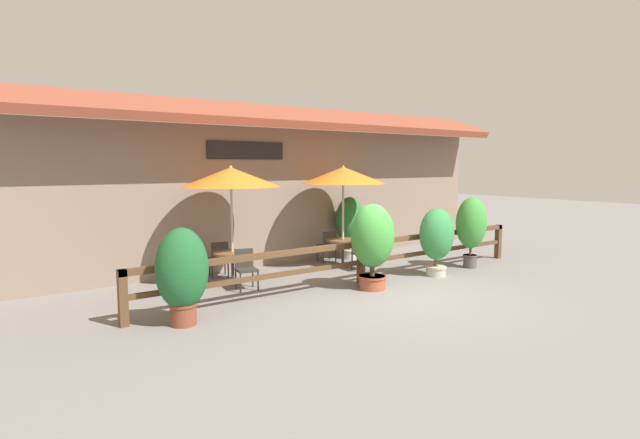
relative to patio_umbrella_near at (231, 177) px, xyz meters
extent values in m
plane|color=slate|center=(2.31, -2.78, -2.37)|extent=(60.00, 60.00, 0.00)
cube|color=gray|center=(2.31, 1.42, -0.57)|extent=(14.00, 0.40, 3.60)
cube|color=brown|center=(2.31, 0.87, 1.50)|extent=(14.28, 1.48, 0.70)
cube|color=black|center=(1.02, 1.19, 0.63)|extent=(2.11, 0.04, 0.44)
cube|color=brown|center=(2.31, -1.73, -1.48)|extent=(10.40, 0.14, 0.11)
cube|color=brown|center=(2.31, -1.73, -1.90)|extent=(10.40, 0.10, 0.09)
cube|color=brown|center=(-2.82, -1.73, -1.90)|extent=(0.14, 0.14, 0.95)
cube|color=brown|center=(2.31, -1.73, -1.90)|extent=(0.14, 0.14, 0.95)
cube|color=brown|center=(7.44, -1.73, -1.90)|extent=(0.14, 0.14, 0.95)
cylinder|color=#B7B2A8|center=(0.00, 0.00, -1.26)|extent=(0.06, 0.06, 2.23)
cone|color=orange|center=(0.00, 0.00, 0.00)|extent=(2.18, 2.18, 0.43)
sphere|color=#B2ADA3|center=(0.00, 0.00, 0.22)|extent=(0.07, 0.07, 0.07)
cylinder|color=brown|center=(0.00, 0.00, -1.70)|extent=(0.86, 0.86, 0.05)
cylinder|color=#333333|center=(0.00, 0.00, -2.05)|extent=(0.07, 0.07, 0.65)
cylinder|color=#333333|center=(0.00, 0.00, -2.36)|extent=(0.48, 0.48, 0.03)
cube|color=#332D28|center=(-0.04, -0.75, -1.94)|extent=(0.50, 0.50, 0.05)
cube|color=#332D28|center=(-0.01, -0.57, -1.72)|extent=(0.40, 0.12, 0.40)
cylinder|color=#2D2D2D|center=(-0.27, -0.90, -2.17)|extent=(0.04, 0.04, 0.41)
cylinder|color=#2D2D2D|center=(0.10, -0.98, -2.17)|extent=(0.04, 0.04, 0.41)
cylinder|color=#2D2D2D|center=(-0.19, -0.53, -2.17)|extent=(0.04, 0.04, 0.41)
cylinder|color=#2D2D2D|center=(0.18, -0.61, -2.17)|extent=(0.04, 0.04, 0.41)
cube|color=#332D28|center=(0.00, 0.75, -1.94)|extent=(0.51, 0.51, 0.05)
cube|color=#332D28|center=(-0.04, 0.57, -1.72)|extent=(0.40, 0.13, 0.40)
cylinder|color=#2D2D2D|center=(0.23, 0.89, -2.17)|extent=(0.04, 0.04, 0.41)
cylinder|color=#2D2D2D|center=(-0.13, 0.99, -2.17)|extent=(0.04, 0.04, 0.41)
cylinder|color=#2D2D2D|center=(0.14, 0.52, -2.17)|extent=(0.04, 0.04, 0.41)
cylinder|color=#2D2D2D|center=(-0.23, 0.62, -2.17)|extent=(0.04, 0.04, 0.41)
cylinder|color=#B7B2A8|center=(3.17, 0.00, -1.26)|extent=(0.06, 0.06, 2.23)
cone|color=orange|center=(3.17, 0.00, 0.00)|extent=(2.18, 2.18, 0.43)
sphere|color=#B2ADA3|center=(3.17, 0.00, 0.22)|extent=(0.07, 0.07, 0.07)
cylinder|color=brown|center=(3.17, 0.00, -1.70)|extent=(0.86, 0.86, 0.05)
cylinder|color=#333333|center=(3.17, 0.00, -2.05)|extent=(0.07, 0.07, 0.65)
cylinder|color=#333333|center=(3.17, 0.00, -2.36)|extent=(0.48, 0.48, 0.03)
cube|color=#332D28|center=(3.23, -0.73, -1.94)|extent=(0.46, 0.46, 0.05)
cube|color=#332D28|center=(3.25, -0.54, -1.72)|extent=(0.40, 0.07, 0.40)
cylinder|color=#2D2D2D|center=(3.02, -0.90, -2.17)|extent=(0.04, 0.04, 0.41)
cylinder|color=#2D2D2D|center=(3.40, -0.94, -2.17)|extent=(0.04, 0.04, 0.41)
cylinder|color=#2D2D2D|center=(3.06, -0.52, -2.17)|extent=(0.04, 0.04, 0.41)
cylinder|color=#2D2D2D|center=(3.43, -0.56, -2.17)|extent=(0.04, 0.04, 0.41)
cube|color=#332D28|center=(3.19, 0.73, -1.94)|extent=(0.49, 0.49, 0.05)
cube|color=#332D28|center=(3.15, 0.55, -1.72)|extent=(0.40, 0.11, 0.40)
cylinder|color=#2D2D2D|center=(3.41, 0.88, -2.17)|extent=(0.04, 0.04, 0.41)
cylinder|color=#2D2D2D|center=(3.04, 0.96, -2.17)|extent=(0.04, 0.04, 0.41)
cylinder|color=#2D2D2D|center=(3.34, 0.51, -2.17)|extent=(0.04, 0.04, 0.41)
cylinder|color=#2D2D2D|center=(2.97, 0.58, -2.17)|extent=(0.04, 0.04, 0.41)
cylinder|color=#564C47|center=(5.71, -2.09, -2.21)|extent=(0.34, 0.34, 0.33)
cylinder|color=#564C47|center=(5.71, -2.09, -2.06)|extent=(0.37, 0.37, 0.04)
cylinder|color=brown|center=(5.71, -2.09, -1.84)|extent=(0.06, 0.06, 0.39)
ellipsoid|color=#3D8E38|center=(5.71, -2.09, -1.21)|extent=(0.83, 0.74, 1.31)
cylinder|color=brown|center=(-2.00, -2.23, -2.19)|extent=(0.43, 0.43, 0.37)
cylinder|color=brown|center=(-2.00, -2.23, -2.03)|extent=(0.46, 0.46, 0.04)
ellipsoid|color=#1E5B2D|center=(-2.00, -2.23, -1.43)|extent=(0.87, 0.78, 1.37)
cylinder|color=#B7AD99|center=(4.26, -2.21, -2.26)|extent=(0.47, 0.47, 0.23)
cylinder|color=#B7AD99|center=(4.26, -2.21, -2.17)|extent=(0.50, 0.50, 0.04)
cylinder|color=brown|center=(4.26, -2.21, -1.96)|extent=(0.08, 0.08, 0.37)
ellipsoid|color=#338442|center=(4.26, -2.21, -1.36)|extent=(0.86, 0.78, 1.23)
cylinder|color=#9E4C33|center=(2.16, -2.27, -2.23)|extent=(0.57, 0.57, 0.29)
cylinder|color=#9E4C33|center=(2.16, -2.27, -2.11)|extent=(0.62, 0.62, 0.04)
cylinder|color=brown|center=(2.16, -2.27, -1.88)|extent=(0.10, 0.10, 0.41)
ellipsoid|color=#3D8E38|center=(2.16, -2.27, -1.23)|extent=(0.97, 0.87, 1.36)
cylinder|color=#B7AD99|center=(4.04, 0.77, -2.25)|extent=(0.52, 0.52, 0.25)
cylinder|color=#B7AD99|center=(4.04, 0.77, -2.15)|extent=(0.56, 0.56, 0.04)
cylinder|color=brown|center=(4.04, 0.77, -1.93)|extent=(0.09, 0.09, 0.40)
ellipsoid|color=#287033|center=(4.04, 0.77, -1.29)|extent=(0.84, 0.76, 1.32)
camera|label=1|loc=(-4.90, -10.06, 0.27)|focal=28.00mm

